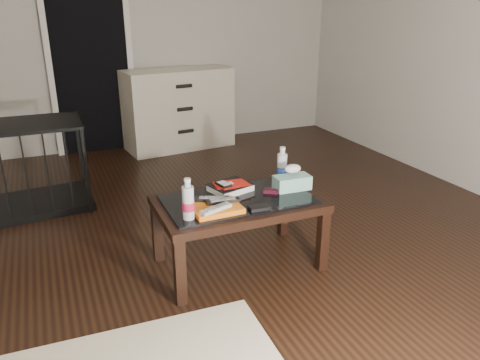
% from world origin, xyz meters
% --- Properties ---
extents(ground, '(5.00, 5.00, 0.00)m').
position_xyz_m(ground, '(0.00, 0.00, 0.00)').
color(ground, black).
rests_on(ground, ground).
extents(doorway, '(0.90, 0.08, 2.07)m').
position_xyz_m(doorway, '(-0.40, 2.47, 1.02)').
color(doorway, black).
rests_on(doorway, ground).
extents(coffee_table, '(1.00, 0.60, 0.46)m').
position_xyz_m(coffee_table, '(0.09, -0.48, 0.40)').
color(coffee_table, black).
rests_on(coffee_table, ground).
extents(dresser, '(1.25, 0.64, 0.90)m').
position_xyz_m(dresser, '(0.49, 2.23, 0.45)').
color(dresser, beige).
rests_on(dresser, ground).
extents(pet_crate, '(0.95, 0.68, 0.71)m').
position_xyz_m(pet_crate, '(-1.12, 1.00, 0.23)').
color(pet_crate, black).
rests_on(pet_crate, ground).
extents(magazines, '(0.28, 0.22, 0.03)m').
position_xyz_m(magazines, '(-0.10, -0.60, 0.48)').
color(magazines, orange).
rests_on(magazines, coffee_table).
extents(remote_silver, '(0.21, 0.11, 0.02)m').
position_xyz_m(remote_silver, '(-0.12, -0.66, 0.50)').
color(remote_silver, '#B1B1B6').
rests_on(remote_silver, magazines).
extents(remote_black_front, '(0.20, 0.07, 0.02)m').
position_xyz_m(remote_black_front, '(-0.05, -0.57, 0.50)').
color(remote_black_front, black).
rests_on(remote_black_front, magazines).
extents(remote_black_back, '(0.20, 0.12, 0.02)m').
position_xyz_m(remote_black_back, '(-0.09, -0.52, 0.50)').
color(remote_black_back, black).
rests_on(remote_black_back, magazines).
extents(textbook, '(0.29, 0.26, 0.05)m').
position_xyz_m(textbook, '(0.09, -0.35, 0.48)').
color(textbook, black).
rests_on(textbook, coffee_table).
extents(dvd_mailers, '(0.20, 0.15, 0.01)m').
position_xyz_m(dvd_mailers, '(0.08, -0.35, 0.51)').
color(dvd_mailers, red).
rests_on(dvd_mailers, textbook).
extents(ipod, '(0.09, 0.12, 0.02)m').
position_xyz_m(ipod, '(0.04, -0.36, 0.52)').
color(ipod, black).
rests_on(ipod, dvd_mailers).
extents(flip_phone, '(0.10, 0.09, 0.02)m').
position_xyz_m(flip_phone, '(0.31, -0.48, 0.47)').
color(flip_phone, black).
rests_on(flip_phone, coffee_table).
extents(wallet, '(0.13, 0.08, 0.02)m').
position_xyz_m(wallet, '(0.14, -0.68, 0.47)').
color(wallet, black).
rests_on(wallet, coffee_table).
extents(water_bottle_left, '(0.07, 0.07, 0.24)m').
position_xyz_m(water_bottle_left, '(-0.28, -0.64, 0.58)').
color(water_bottle_left, silver).
rests_on(water_bottle_left, coffee_table).
extents(water_bottle_right, '(0.07, 0.07, 0.24)m').
position_xyz_m(water_bottle_right, '(0.48, -0.32, 0.58)').
color(water_bottle_right, silver).
rests_on(water_bottle_right, coffee_table).
extents(tissue_box, '(0.23, 0.13, 0.09)m').
position_xyz_m(tissue_box, '(0.47, -0.48, 0.51)').
color(tissue_box, teal).
rests_on(tissue_box, coffee_table).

